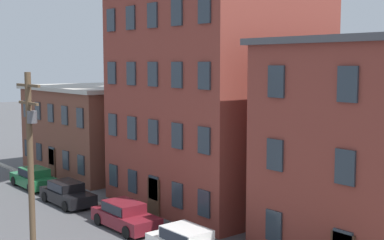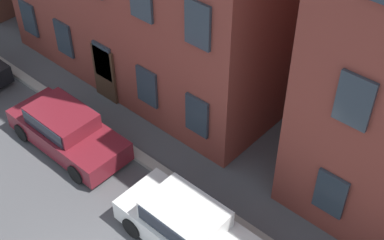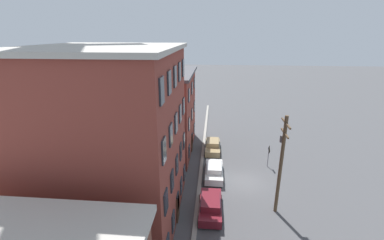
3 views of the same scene
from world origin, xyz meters
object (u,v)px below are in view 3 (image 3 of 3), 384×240
Objects in this scene: car_maroon at (211,205)px; caution_sign at (269,153)px; car_white at (214,170)px; car_tan at (213,146)px; utility_pole at (281,160)px.

caution_sign reaches higher than car_maroon.
car_maroon is 1.00× the size of car_white.
car_white is 1.72× the size of caution_sign.
caution_sign is at bearing -36.56° from car_maroon.
caution_sign is (2.71, -5.99, 0.96)m from car_white.
utility_pole reaches higher than car_tan.
car_white is 8.24m from utility_pole.
caution_sign is (-3.44, -6.20, 0.96)m from car_tan.
utility_pole is at bearing -154.05° from car_tan.
car_tan is at bearing 1.98° from car_white.
utility_pole is (-11.12, -5.41, 4.02)m from car_tan.
caution_sign reaches higher than car_tan.
car_white and car_tan have the same top height.
car_maroon is at bearing 143.44° from caution_sign.
car_maroon and car_tan have the same top height.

